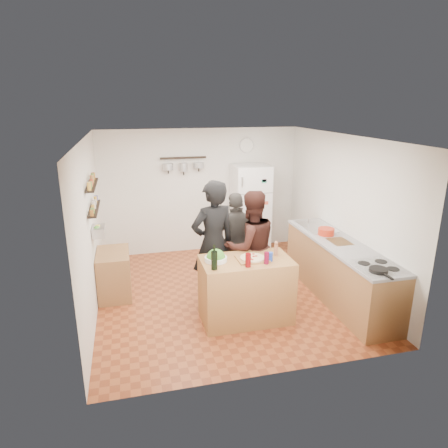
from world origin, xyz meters
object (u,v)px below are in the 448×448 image
object	(u,v)px
fridge	(250,209)
pepper_mill	(276,250)
salad_bowl	(216,259)
skillet	(379,270)
prep_island	(246,289)
red_bowl	(326,232)
counter_run	(339,271)
person_center	(251,247)
person_left	(213,244)
wine_bottle	(214,260)
side_table	(114,274)
wall_clock	(246,145)
salt_canister	(270,257)
person_back	(237,241)

from	to	relation	value
fridge	pepper_mill	bearing A→B (deg)	-99.22
salad_bowl	pepper_mill	distance (m)	0.87
skillet	prep_island	bearing A→B (deg)	151.72
prep_island	red_bowl	size ratio (longest dim) A/B	4.77
pepper_mill	counter_run	size ratio (longest dim) A/B	0.06
salad_bowl	person_center	bearing A→B (deg)	36.83
person_left	red_bowl	xyz separation A→B (m)	(1.90, 0.12, 0.01)
wine_bottle	red_bowl	distance (m)	2.26
person_left	side_table	bearing A→B (deg)	-38.48
counter_run	fridge	distance (m)	2.46
wall_clock	person_center	bearing A→B (deg)	-104.85
person_center	side_table	distance (m)	2.22
counter_run	fridge	size ratio (longest dim) A/B	1.46
wall_clock	fridge	bearing A→B (deg)	-90.00
salad_bowl	person_left	bearing A→B (deg)	81.54
pepper_mill	salt_canister	bearing A→B (deg)	-131.42
prep_island	wall_clock	world-z (taller)	wall_clock
prep_island	salad_bowl	bearing A→B (deg)	173.21
counter_run	red_bowl	distance (m)	0.66
salt_canister	wall_clock	xyz separation A→B (m)	(0.56, 3.04, 1.18)
pepper_mill	wall_clock	distance (m)	3.12
salt_canister	red_bowl	world-z (taller)	salt_canister
prep_island	red_bowl	world-z (taller)	red_bowl
person_center	skillet	bearing A→B (deg)	125.50
pepper_mill	fridge	bearing A→B (deg)	80.78
pepper_mill	skillet	xyz separation A→B (m)	(1.06, -0.86, -0.05)
salt_canister	side_table	distance (m)	2.58
person_center	red_bowl	size ratio (longest dim) A/B	6.70
salt_canister	fridge	xyz separation A→B (m)	(0.56, 2.71, -0.07)
wall_clock	side_table	size ratio (longest dim) A/B	0.37
salad_bowl	pepper_mill	xyz separation A→B (m)	(0.87, 0.00, 0.05)
prep_island	skillet	distance (m)	1.78
person_back	side_table	size ratio (longest dim) A/B	2.03
person_back	wall_clock	distance (m)	2.44
counter_run	prep_island	bearing A→B (deg)	-169.88
person_center	counter_run	size ratio (longest dim) A/B	0.67
counter_run	wall_clock	bearing A→B (deg)	105.92
pepper_mill	red_bowl	size ratio (longest dim) A/B	0.64
person_center	skillet	distance (m)	1.86
person_back	red_bowl	distance (m)	1.47
skillet	wall_clock	xyz separation A→B (m)	(-0.65, 3.73, 1.21)
salt_canister	person_left	world-z (taller)	person_left
salad_bowl	wall_clock	world-z (taller)	wall_clock
wall_clock	side_table	world-z (taller)	wall_clock
pepper_mill	person_back	bearing A→B (deg)	107.85
person_left	skillet	xyz separation A→B (m)	(1.85, -1.39, -0.02)
side_table	wine_bottle	bearing A→B (deg)	-46.96
salt_canister	person_center	distance (m)	0.67
salt_canister	person_center	size ratio (longest dim) A/B	0.07
salt_canister	person_left	bearing A→B (deg)	132.73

